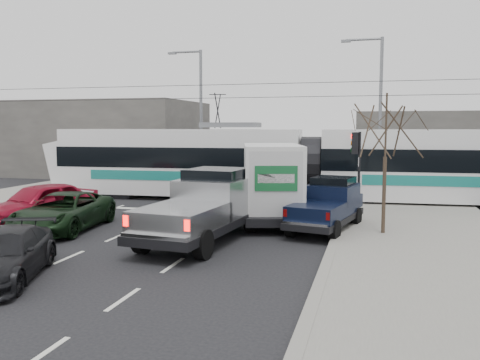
% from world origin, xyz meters
% --- Properties ---
extents(ground, '(120.00, 120.00, 0.00)m').
position_xyz_m(ground, '(0.00, 0.00, 0.00)').
color(ground, black).
rests_on(ground, ground).
extents(sidewalk_right, '(6.00, 60.00, 0.15)m').
position_xyz_m(sidewalk_right, '(9.00, 0.00, 0.07)').
color(sidewalk_right, gray).
rests_on(sidewalk_right, ground).
extents(rails, '(60.00, 1.60, 0.03)m').
position_xyz_m(rails, '(0.00, 10.00, 0.01)').
color(rails, '#33302D').
rests_on(rails, ground).
extents(building_left, '(14.00, 10.00, 6.00)m').
position_xyz_m(building_left, '(-14.00, 22.00, 3.00)').
color(building_left, slate).
rests_on(building_left, ground).
extents(building_right, '(12.00, 10.00, 5.00)m').
position_xyz_m(building_right, '(12.00, 24.00, 2.50)').
color(building_right, slate).
rests_on(building_right, ground).
extents(bare_tree, '(2.40, 2.40, 5.00)m').
position_xyz_m(bare_tree, '(7.60, 2.50, 3.79)').
color(bare_tree, '#47382B').
rests_on(bare_tree, ground).
extents(traffic_signal, '(0.44, 0.44, 3.60)m').
position_xyz_m(traffic_signal, '(6.47, 6.50, 2.74)').
color(traffic_signal, black).
rests_on(traffic_signal, ground).
extents(street_lamp_near, '(2.38, 0.25, 9.00)m').
position_xyz_m(street_lamp_near, '(7.31, 14.00, 5.11)').
color(street_lamp_near, slate).
rests_on(street_lamp_near, ground).
extents(street_lamp_far, '(2.38, 0.25, 9.00)m').
position_xyz_m(street_lamp_far, '(-4.19, 16.00, 5.11)').
color(street_lamp_far, slate).
rests_on(street_lamp_far, ground).
extents(catenary, '(60.00, 0.20, 7.00)m').
position_xyz_m(catenary, '(0.00, 10.00, 3.88)').
color(catenary, black).
rests_on(catenary, ground).
extents(tram, '(28.05, 4.45, 5.70)m').
position_xyz_m(tram, '(3.96, 10.57, 2.02)').
color(tram, white).
rests_on(tram, ground).
extents(silver_pickup, '(3.01, 6.93, 2.44)m').
position_xyz_m(silver_pickup, '(1.57, 0.50, 1.21)').
color(silver_pickup, black).
rests_on(silver_pickup, ground).
extents(box_truck, '(3.82, 6.84, 3.24)m').
position_xyz_m(box_truck, '(3.09, 4.43, 1.60)').
color(box_truck, black).
rests_on(box_truck, ground).
extents(navy_pickup, '(2.71, 5.02, 2.00)m').
position_xyz_m(navy_pickup, '(5.57, 3.19, 0.99)').
color(navy_pickup, black).
rests_on(navy_pickup, ground).
extents(green_car, '(2.95, 5.41, 1.44)m').
position_xyz_m(green_car, '(-4.26, 0.58, 0.72)').
color(green_car, black).
rests_on(green_car, ground).
extents(red_car, '(3.45, 5.40, 1.71)m').
position_xyz_m(red_car, '(-5.86, 1.38, 0.86)').
color(red_car, maroon).
rests_on(red_car, ground).
extents(dark_car, '(3.22, 4.81, 1.30)m').
position_xyz_m(dark_car, '(-2.02, -5.38, 0.65)').
color(dark_car, black).
rests_on(dark_car, ground).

